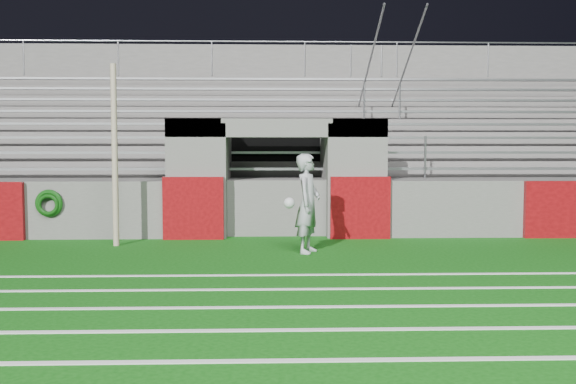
{
  "coord_description": "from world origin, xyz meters",
  "views": [
    {
      "loc": [
        -0.19,
        -10.81,
        1.98
      ],
      "look_at": [
        0.2,
        1.8,
        1.1
      ],
      "focal_mm": 40.0,
      "sensor_mm": 36.0,
      "label": 1
    }
  ],
  "objects": [
    {
      "name": "goalkeeper_with_ball",
      "position": [
        0.55,
        1.13,
        0.93
      ],
      "size": [
        0.79,
        0.81,
        1.86
      ],
      "color": "#A2A6AB",
      "rests_on": "ground"
    },
    {
      "name": "hose_coil",
      "position": [
        -4.87,
        2.93,
        0.78
      ],
      "size": [
        0.59,
        0.15,
        0.59
      ],
      "color": "#0E450D",
      "rests_on": "ground"
    },
    {
      "name": "field_markings",
      "position": [
        0.0,
        -5.0,
        0.01
      ],
      "size": [
        28.0,
        8.09,
        0.01
      ],
      "color": "white",
      "rests_on": "ground"
    },
    {
      "name": "ground",
      "position": [
        0.0,
        0.0,
        0.0
      ],
      "size": [
        90.0,
        90.0,
        0.0
      ],
      "primitive_type": "plane",
      "color": "#0D4F0D",
      "rests_on": "ground"
    },
    {
      "name": "stadium_structure",
      "position": [
        0.0,
        7.97,
        1.49
      ],
      "size": [
        26.0,
        8.48,
        5.42
      ],
      "color": "#5C5957",
      "rests_on": "ground"
    },
    {
      "name": "field_post",
      "position": [
        -3.26,
        2.11,
        1.82
      ],
      "size": [
        0.12,
        0.12,
        3.64
      ],
      "primitive_type": "cylinder",
      "color": "tan",
      "rests_on": "ground"
    }
  ]
}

